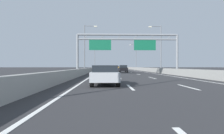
{
  "coord_description": "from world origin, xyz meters",
  "views": [
    {
      "loc": [
        -3.25,
        1.15,
        1.3
      ],
      "look_at": [
        -1.23,
        71.91,
        1.01
      ],
      "focal_mm": 29.62,
      "sensor_mm": 36.0,
      "label": 1
    }
  ],
  "objects_px": {
    "streetlamp_left_mid": "(86,46)",
    "streetlamp_right_far": "(135,55)",
    "sign_gantry": "(126,44)",
    "black_car": "(123,69)",
    "yellow_car": "(121,67)",
    "orange_car": "(119,67)",
    "streetlamp_right_mid": "(160,46)",
    "silver_car": "(105,75)",
    "streetlamp_left_far": "(95,55)"
  },
  "relations": [
    {
      "from": "streetlamp_left_mid",
      "to": "silver_car",
      "type": "height_order",
      "value": "streetlamp_left_mid"
    },
    {
      "from": "yellow_car",
      "to": "black_car",
      "type": "distance_m",
      "value": 47.33
    },
    {
      "from": "sign_gantry",
      "to": "streetlamp_right_mid",
      "type": "bearing_deg",
      "value": 47.57
    },
    {
      "from": "orange_car",
      "to": "streetlamp_left_far",
      "type": "bearing_deg",
      "value": -106.96
    },
    {
      "from": "yellow_car",
      "to": "silver_car",
      "type": "distance_m",
      "value": 73.86
    },
    {
      "from": "sign_gantry",
      "to": "orange_car",
      "type": "xyz_separation_m",
      "value": [
        3.87,
        76.55,
        -4.06
      ]
    },
    {
      "from": "streetlamp_right_far",
      "to": "yellow_car",
      "type": "height_order",
      "value": "streetlamp_right_far"
    },
    {
      "from": "sign_gantry",
      "to": "streetlamp_left_mid",
      "type": "bearing_deg",
      "value": 131.02
    },
    {
      "from": "streetlamp_left_far",
      "to": "black_car",
      "type": "height_order",
      "value": "streetlamp_left_far"
    },
    {
      "from": "yellow_car",
      "to": "orange_car",
      "type": "distance_m",
      "value": 18.69
    },
    {
      "from": "streetlamp_right_far",
      "to": "black_car",
      "type": "xyz_separation_m",
      "value": [
        -7.26,
        -29.35,
        -4.61
      ]
    },
    {
      "from": "streetlamp_left_mid",
      "to": "streetlamp_right_mid",
      "type": "xyz_separation_m",
      "value": [
        14.93,
        0.0,
        0.0
      ]
    },
    {
      "from": "streetlamp_right_far",
      "to": "orange_car",
      "type": "xyz_separation_m",
      "value": [
        -3.78,
        36.56,
        -4.66
      ]
    },
    {
      "from": "streetlamp_left_mid",
      "to": "streetlamp_right_mid",
      "type": "relative_size",
      "value": 1.0
    },
    {
      "from": "yellow_car",
      "to": "sign_gantry",
      "type": "bearing_deg",
      "value": -93.52
    },
    {
      "from": "streetlamp_right_mid",
      "to": "silver_car",
      "type": "bearing_deg",
      "value": -114.23
    },
    {
      "from": "sign_gantry",
      "to": "streetlamp_left_mid",
      "type": "relative_size",
      "value": 1.67
    },
    {
      "from": "streetlamp_left_mid",
      "to": "sign_gantry",
      "type": "bearing_deg",
      "value": -48.98
    },
    {
      "from": "streetlamp_left_mid",
      "to": "black_car",
      "type": "height_order",
      "value": "streetlamp_left_mid"
    },
    {
      "from": "silver_car",
      "to": "black_car",
      "type": "xyz_separation_m",
      "value": [
        3.57,
        26.32,
        0.07
      ]
    },
    {
      "from": "streetlamp_right_far",
      "to": "black_car",
      "type": "bearing_deg",
      "value": -103.89
    },
    {
      "from": "sign_gantry",
      "to": "streetlamp_left_far",
      "type": "xyz_separation_m",
      "value": [
        -7.28,
        39.99,
        0.6
      ]
    },
    {
      "from": "streetlamp_right_mid",
      "to": "streetlamp_right_far",
      "type": "bearing_deg",
      "value": 90.0
    },
    {
      "from": "orange_car",
      "to": "streetlamp_right_mid",
      "type": "bearing_deg",
      "value": -86.82
    },
    {
      "from": "streetlamp_left_mid",
      "to": "streetlamp_right_far",
      "type": "bearing_deg",
      "value": 64.72
    },
    {
      "from": "streetlamp_right_far",
      "to": "streetlamp_left_mid",
      "type": "bearing_deg",
      "value": -115.28
    },
    {
      "from": "yellow_car",
      "to": "orange_car",
      "type": "relative_size",
      "value": 1.05
    },
    {
      "from": "streetlamp_left_mid",
      "to": "orange_car",
      "type": "height_order",
      "value": "streetlamp_left_mid"
    },
    {
      "from": "streetlamp_right_far",
      "to": "orange_car",
      "type": "bearing_deg",
      "value": 95.91
    },
    {
      "from": "silver_car",
      "to": "orange_car",
      "type": "bearing_deg",
      "value": 85.63
    },
    {
      "from": "streetlamp_right_far",
      "to": "yellow_car",
      "type": "relative_size",
      "value": 2.09
    },
    {
      "from": "silver_car",
      "to": "yellow_car",
      "type": "bearing_deg",
      "value": 84.77
    },
    {
      "from": "streetlamp_right_far",
      "to": "orange_car",
      "type": "distance_m",
      "value": 37.05
    },
    {
      "from": "silver_car",
      "to": "black_car",
      "type": "bearing_deg",
      "value": 82.28
    },
    {
      "from": "sign_gantry",
      "to": "streetlamp_left_mid",
      "type": "height_order",
      "value": "streetlamp_left_mid"
    },
    {
      "from": "silver_car",
      "to": "black_car",
      "type": "distance_m",
      "value": 26.56
    },
    {
      "from": "orange_car",
      "to": "black_car",
      "type": "relative_size",
      "value": 0.98
    },
    {
      "from": "streetlamp_right_far",
      "to": "streetlamp_left_far",
      "type": "bearing_deg",
      "value": 180.0
    },
    {
      "from": "yellow_car",
      "to": "streetlamp_right_mid",
      "type": "bearing_deg",
      "value": -85.28
    },
    {
      "from": "yellow_car",
      "to": "black_car",
      "type": "bearing_deg",
      "value": -93.84
    },
    {
      "from": "orange_car",
      "to": "black_car",
      "type": "height_order",
      "value": "black_car"
    },
    {
      "from": "streetlamp_left_mid",
      "to": "silver_car",
      "type": "relative_size",
      "value": 2.2
    },
    {
      "from": "silver_car",
      "to": "orange_car",
      "type": "xyz_separation_m",
      "value": [
        7.04,
        92.23,
        0.02
      ]
    },
    {
      "from": "streetlamp_right_mid",
      "to": "yellow_car",
      "type": "distance_m",
      "value": 49.88
    },
    {
      "from": "black_car",
      "to": "orange_car",
      "type": "bearing_deg",
      "value": 86.98
    },
    {
      "from": "streetlamp_right_mid",
      "to": "streetlamp_right_far",
      "type": "relative_size",
      "value": 1.0
    },
    {
      "from": "streetlamp_left_far",
      "to": "streetlamp_right_far",
      "type": "xyz_separation_m",
      "value": [
        14.93,
        0.0,
        0.0
      ]
    },
    {
      "from": "streetlamp_right_far",
      "to": "black_car",
      "type": "distance_m",
      "value": 30.58
    },
    {
      "from": "streetlamp_right_far",
      "to": "black_car",
      "type": "height_order",
      "value": "streetlamp_right_far"
    },
    {
      "from": "streetlamp_left_mid",
      "to": "yellow_car",
      "type": "relative_size",
      "value": 2.09
    }
  ]
}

